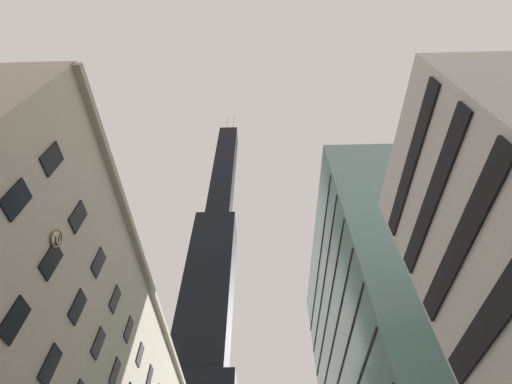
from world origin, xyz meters
The scene contains 2 objects.
dark_skyscraper centered at (-16.40, 87.15, 64.00)m, with size 22.98×22.98×215.59m.
glass_office_midrise centered at (20.37, 27.18, 21.14)m, with size 18.84×34.76×42.29m.
Camera 1 is at (2.55, -13.59, 1.73)m, focal length 24.32 mm.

